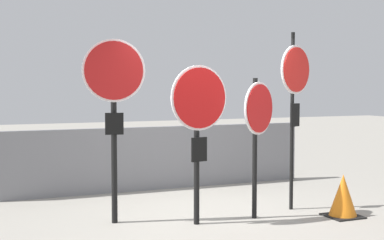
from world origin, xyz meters
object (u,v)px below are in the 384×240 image
stop_sign_1 (199,112)px  stop_sign_3 (295,85)px  stop_sign_0 (114,93)px  stop_sign_2 (258,119)px  traffic_cone_0 (343,196)px

stop_sign_1 → stop_sign_3: size_ratio=0.80×
stop_sign_1 → stop_sign_3: bearing=-0.6°
stop_sign_0 → stop_sign_2: bearing=-5.8°
stop_sign_3 → stop_sign_2: bearing=175.6°
stop_sign_3 → traffic_cone_0: size_ratio=4.37×
stop_sign_0 → stop_sign_2: size_ratio=1.26×
stop_sign_3 → traffic_cone_0: 1.71m
stop_sign_0 → stop_sign_3: 2.63m
stop_sign_1 → stop_sign_2: stop_sign_1 is taller
stop_sign_1 → stop_sign_2: size_ratio=1.08×
stop_sign_2 → traffic_cone_0: size_ratio=3.24×
stop_sign_1 → stop_sign_2: 0.88m
stop_sign_1 → stop_sign_3: (1.63, 0.26, 0.36)m
stop_sign_0 → traffic_cone_0: bearing=-7.2°
stop_sign_0 → stop_sign_3: size_ratio=0.94×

